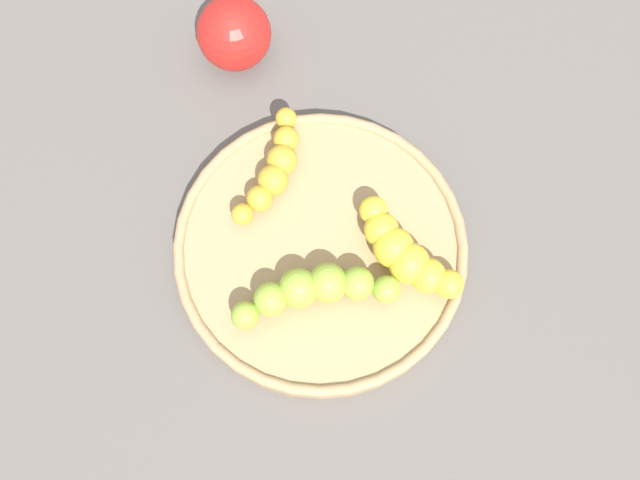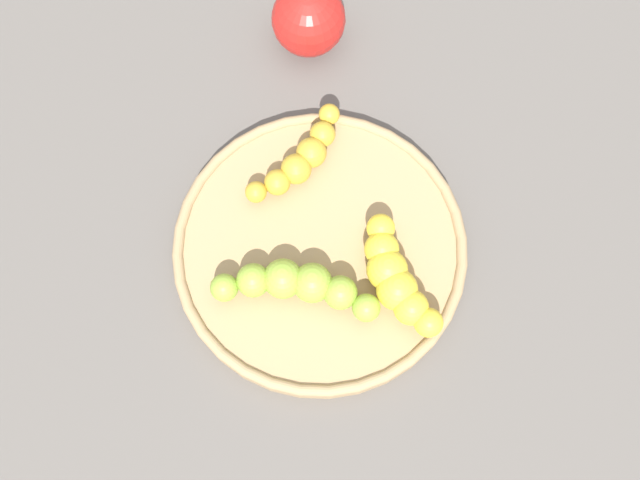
# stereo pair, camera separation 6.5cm
# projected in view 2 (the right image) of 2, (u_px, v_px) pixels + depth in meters

# --- Properties ---
(ground_plane) EXTENTS (2.40, 2.40, 0.00)m
(ground_plane) POSITION_uv_depth(u_px,v_px,m) (320.00, 253.00, 0.68)
(ground_plane) COLOR #56514C
(fruit_bowl) EXTENTS (0.26, 0.26, 0.02)m
(fruit_bowl) POSITION_uv_depth(u_px,v_px,m) (320.00, 249.00, 0.67)
(fruit_bowl) COLOR #A08259
(fruit_bowl) RESTS_ON ground_plane
(banana_spotted) EXTENTS (0.11, 0.06, 0.03)m
(banana_spotted) POSITION_uv_depth(u_px,v_px,m) (301.00, 158.00, 0.68)
(banana_spotted) COLOR gold
(banana_spotted) RESTS_ON fruit_bowl
(banana_green) EXTENTS (0.06, 0.14, 0.03)m
(banana_green) POSITION_uv_depth(u_px,v_px,m) (297.00, 285.00, 0.64)
(banana_green) COLOR #8CAD38
(banana_green) RESTS_ON fruit_bowl
(banana_yellow) EXTENTS (0.09, 0.09, 0.04)m
(banana_yellow) POSITION_uv_depth(u_px,v_px,m) (395.00, 278.00, 0.64)
(banana_yellow) COLOR yellow
(banana_yellow) RESTS_ON fruit_bowl
(apple_red) EXTENTS (0.07, 0.07, 0.07)m
(apple_red) POSITION_uv_depth(u_px,v_px,m) (309.00, 19.00, 0.72)
(apple_red) COLOR red
(apple_red) RESTS_ON ground_plane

